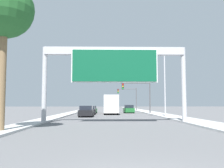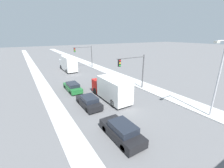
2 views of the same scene
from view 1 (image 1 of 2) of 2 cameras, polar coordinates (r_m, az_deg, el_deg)
name	(u,v)px [view 1 (image 1 of 2)]	position (r m, az deg, el deg)	size (l,w,h in m)	color
sidewalk_right	(139,110)	(65.52, 6.26, -5.97)	(3.00, 120.00, 0.15)	#BABABA
median_strip_left	(82,110)	(65.31, -6.98, -5.97)	(2.00, 120.00, 0.15)	#BABABA
sign_gantry	(114,64)	(23.13, 0.57, 4.69)	(13.34, 0.73, 7.02)	#B2B2B7
car_far_center	(92,110)	(48.01, -4.55, -5.85)	(1.75, 4.79, 1.35)	#1E662D
car_near_left	(86,111)	(34.47, -5.88, -6.27)	(1.87, 4.67, 1.49)	black
car_mid_left	(90,110)	(41.51, -5.08, -6.02)	(1.82, 4.38, 1.40)	black
car_near_right	(129,109)	(48.13, 3.84, -5.76)	(1.86, 4.43, 1.52)	#1E662D
truck_box_primary	(111,105)	(41.81, -0.23, -4.74)	(2.36, 7.43, 3.16)	red
truck_box_secondary	(110,103)	(62.15, -0.54, -4.48)	(2.40, 7.91, 3.60)	white
traffic_light_near_intersection	(140,91)	(43.38, 6.35, -1.71)	(5.19, 0.32, 5.62)	#4C4C4F
traffic_light_mid_block	(130,95)	(63.25, 4.03, -2.51)	(5.11, 0.32, 5.79)	#4C4C4F
palm_tree_foreground	(4,11)	(17.91, -23.38, 15.11)	(3.73, 3.73, 9.67)	brown
street_lamp_right	(163,80)	(33.14, 11.52, 0.88)	(2.24, 0.28, 8.23)	#B2B2B7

